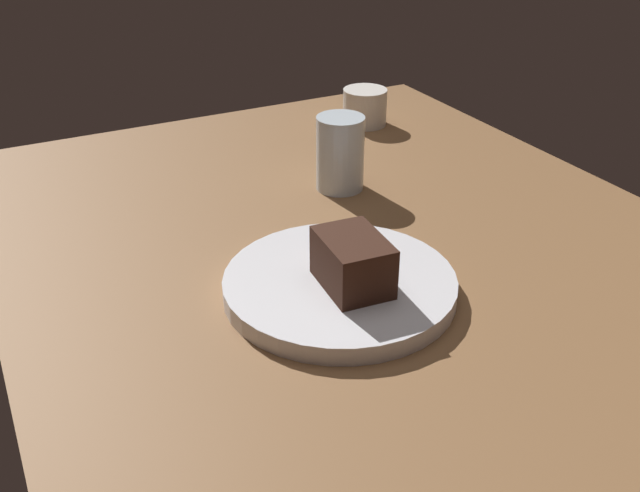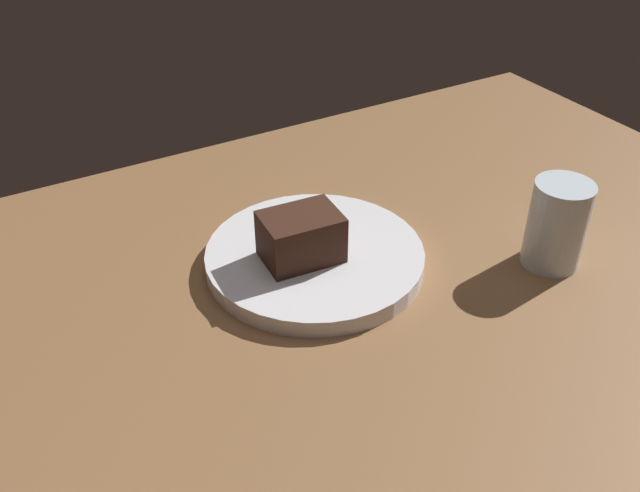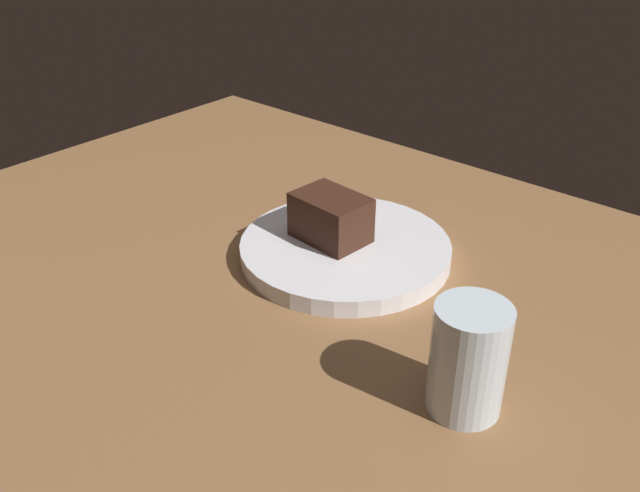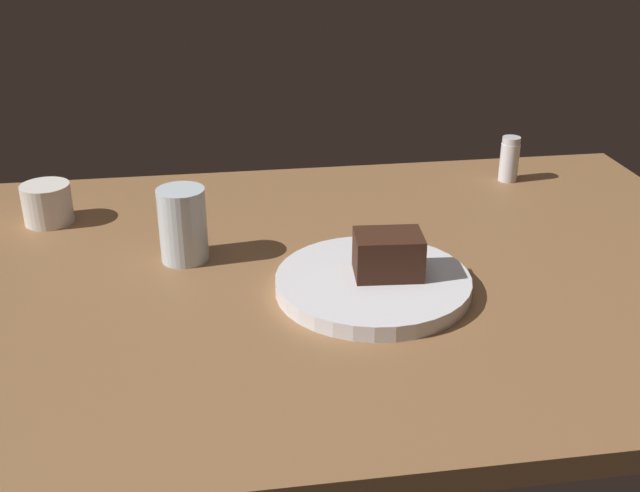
{
  "view_description": "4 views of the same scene",
  "coord_description": "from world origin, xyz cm",
  "px_view_note": "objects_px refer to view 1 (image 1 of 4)",
  "views": [
    {
      "loc": [
        61.56,
        -40.16,
        47.01
      ],
      "look_at": [
        -3.02,
        -6.76,
        6.09
      ],
      "focal_mm": 40.84,
      "sensor_mm": 36.0,
      "label": 1
    },
    {
      "loc": [
        35.45,
        50.84,
        52.63
      ],
      "look_at": [
        2.28,
        -6.54,
        6.05
      ],
      "focal_mm": 39.42,
      "sensor_mm": 36.0,
      "label": 2
    },
    {
      "loc": [
        -42.99,
        50.29,
        46.81
      ],
      "look_at": [
        2.01,
        -1.83,
        7.15
      ],
      "focal_mm": 39.08,
      "sensor_mm": 36.0,
      "label": 3
    },
    {
      "loc": [
        -17.67,
        -94.97,
        51.75
      ],
      "look_at": [
        -3.15,
        1.23,
        5.99
      ],
      "focal_mm": 43.5,
      "sensor_mm": 36.0,
      "label": 4
    }
  ],
  "objects_px": {
    "water_glass": "(340,153)",
    "coffee_cup": "(365,107)",
    "chocolate_cake_slice": "(353,262)",
    "dessert_plate": "(340,285)"
  },
  "relations": [
    {
      "from": "chocolate_cake_slice",
      "to": "coffee_cup",
      "type": "relative_size",
      "value": 1.15
    },
    {
      "from": "water_glass",
      "to": "coffee_cup",
      "type": "xyz_separation_m",
      "value": [
        -0.21,
        0.17,
        -0.02
      ]
    },
    {
      "from": "dessert_plate",
      "to": "coffee_cup",
      "type": "bearing_deg",
      "value": 146.75
    },
    {
      "from": "coffee_cup",
      "to": "water_glass",
      "type": "bearing_deg",
      "value": -37.92
    },
    {
      "from": "chocolate_cake_slice",
      "to": "coffee_cup",
      "type": "bearing_deg",
      "value": 148.22
    },
    {
      "from": "coffee_cup",
      "to": "dessert_plate",
      "type": "bearing_deg",
      "value": -33.25
    },
    {
      "from": "chocolate_cake_slice",
      "to": "water_glass",
      "type": "distance_m",
      "value": 0.29
    },
    {
      "from": "chocolate_cake_slice",
      "to": "coffee_cup",
      "type": "xyz_separation_m",
      "value": [
        -0.48,
        0.3,
        -0.02
      ]
    },
    {
      "from": "dessert_plate",
      "to": "chocolate_cake_slice",
      "type": "relative_size",
      "value": 2.93
    },
    {
      "from": "chocolate_cake_slice",
      "to": "water_glass",
      "type": "relative_size",
      "value": 0.82
    }
  ]
}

